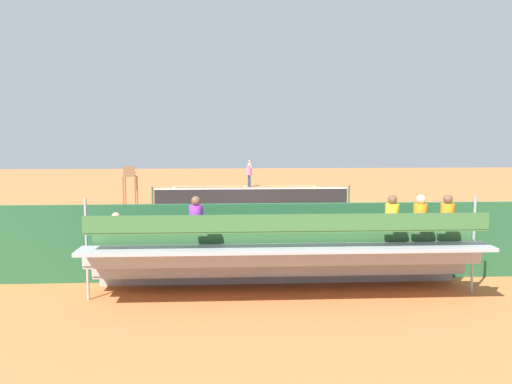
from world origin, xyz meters
TOP-DOWN VIEW (x-y plane):
  - ground_plane at (0.00, 0.00)m, footprint 60.00×60.00m
  - court_line_markings at (0.00, -0.04)m, footprint 10.10×22.20m
  - tennis_net at (0.00, 0.00)m, footprint 10.30×0.10m
  - backdrop_wall at (0.00, 14.00)m, footprint 18.00×0.16m
  - bleacher_stand at (-0.14, 15.38)m, footprint 9.06×2.40m
  - umpire_chair at (6.20, 0.15)m, footprint 0.67×0.67m
  - courtside_bench at (-2.39, 13.27)m, footprint 1.80×0.40m
  - equipment_bag at (-0.30, 13.40)m, footprint 0.90×0.36m
  - tennis_player at (-0.32, -10.26)m, footprint 0.45×0.56m
  - tennis_racket at (0.01, -10.14)m, footprint 0.57×0.42m
  - tennis_ball_near at (-2.60, -7.22)m, footprint 0.07×0.07m
  - tennis_ball_far at (-2.68, -9.55)m, footprint 0.07×0.07m

SIDE VIEW (x-z plane):
  - ground_plane at x=0.00m, z-range 0.00..0.00m
  - court_line_markings at x=0.00m, z-range 0.00..0.01m
  - tennis_racket at x=0.01m, z-range 0.00..0.03m
  - tennis_ball_near at x=-2.60m, z-range 0.00..0.07m
  - tennis_ball_far at x=-2.68m, z-range 0.00..0.07m
  - equipment_bag at x=-0.30m, z-range 0.00..0.36m
  - tennis_net at x=0.00m, z-range -0.03..1.04m
  - courtside_bench at x=-2.39m, z-range 0.09..1.02m
  - bleacher_stand at x=-0.14m, z-range -0.28..2.20m
  - backdrop_wall at x=0.00m, z-range 0.00..2.00m
  - tennis_player at x=-0.32m, z-range 0.05..1.98m
  - umpire_chair at x=6.20m, z-range 0.24..2.38m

